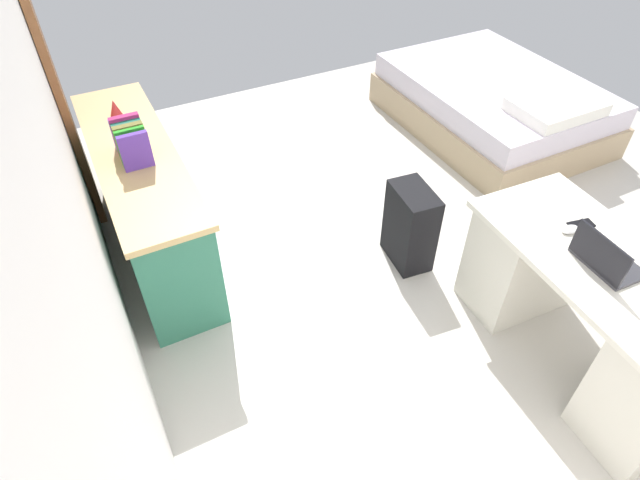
# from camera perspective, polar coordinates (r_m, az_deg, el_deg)

# --- Properties ---
(ground_plane) EXTENTS (5.54, 5.54, 0.00)m
(ground_plane) POSITION_cam_1_polar(r_m,az_deg,el_deg) (3.95, 13.55, 0.49)
(ground_plane) COLOR beige
(wall_back) EXTENTS (4.54, 0.10, 2.68)m
(wall_back) POSITION_cam_1_polar(r_m,az_deg,el_deg) (2.46, -26.72, 7.50)
(wall_back) COLOR white
(wall_back) RESTS_ON ground_plane
(door_wooden) EXTENTS (0.88, 0.05, 2.04)m
(door_wooden) POSITION_cam_1_polar(r_m,az_deg,el_deg) (4.14, -26.98, 16.09)
(door_wooden) COLOR brown
(door_wooden) RESTS_ON ground_plane
(desk) EXTENTS (1.47, 0.73, 0.73)m
(desk) POSITION_cam_1_polar(r_m,az_deg,el_deg) (3.18, 26.74, -7.02)
(desk) COLOR silver
(desk) RESTS_ON ground_plane
(credenza) EXTENTS (1.80, 0.48, 0.79)m
(credenza) POSITION_cam_1_polar(r_m,az_deg,el_deg) (3.69, -18.06, 3.96)
(credenza) COLOR #2D7056
(credenza) RESTS_ON ground_plane
(bed) EXTENTS (1.90, 1.41, 0.58)m
(bed) POSITION_cam_1_polar(r_m,az_deg,el_deg) (5.18, 18.03, 13.75)
(bed) COLOR tan
(bed) RESTS_ON ground_plane
(suitcase_black) EXTENTS (0.38, 0.26, 0.57)m
(suitcase_black) POSITION_cam_1_polar(r_m,az_deg,el_deg) (3.53, 9.65, 1.45)
(suitcase_black) COLOR black
(suitcase_black) RESTS_ON ground_plane
(laptop) EXTENTS (0.32, 0.24, 0.21)m
(laptop) POSITION_cam_1_polar(r_m,az_deg,el_deg) (2.90, 28.26, -1.80)
(laptop) COLOR #333338
(laptop) RESTS_ON desk
(computer_mouse) EXTENTS (0.07, 0.10, 0.03)m
(computer_mouse) POSITION_cam_1_polar(r_m,az_deg,el_deg) (3.06, 25.27, 1.04)
(computer_mouse) COLOR white
(computer_mouse) RESTS_ON desk
(cell_phone_by_mouse) EXTENTS (0.09, 0.15, 0.01)m
(cell_phone_by_mouse) POSITION_cam_1_polar(r_m,az_deg,el_deg) (3.14, 26.24, 1.51)
(cell_phone_by_mouse) COLOR black
(cell_phone_by_mouse) RESTS_ON desk
(book_row) EXTENTS (0.31, 0.17, 0.24)m
(book_row) POSITION_cam_1_polar(r_m,az_deg,el_deg) (3.36, -19.66, 10.06)
(book_row) COLOR #5835A5
(book_row) RESTS_ON credenza
(figurine_small) EXTENTS (0.08, 0.08, 0.11)m
(figurine_small) POSITION_cam_1_polar(r_m,az_deg,el_deg) (3.86, -21.19, 13.09)
(figurine_small) COLOR red
(figurine_small) RESTS_ON credenza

